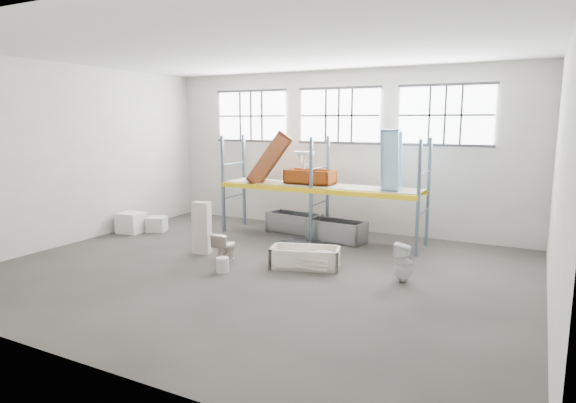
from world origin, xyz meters
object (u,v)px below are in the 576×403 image
Objects in this scene: toilet_beige at (225,247)px; steel_tub_left at (294,223)px; carton_near at (131,223)px; rust_tub_flat at (310,177)px; cistern_tall at (202,228)px; blue_tub_upright at (392,160)px; toilet_white at (404,262)px; bucket at (223,265)px; steel_tub_right at (336,231)px; bathtub_beige at (305,257)px.

steel_tub_left is (0.14, 3.54, -0.05)m from toilet_beige.
rust_tub_flat is at bearing 21.61° from carton_near.
blue_tub_upright is (4.17, 2.93, 1.71)m from cistern_tall.
toilet_white is 2.50× the size of bucket.
toilet_white is 0.52× the size of blue_tub_upright.
toilet_white is (4.34, 0.45, 0.07)m from toilet_beige.
carton_near is at bearing -162.26° from steel_tub_right.
toilet_white is at bearing -174.87° from toilet_beige.
carton_near is (-7.62, -2.03, -2.08)m from blue_tub_upright.
bucket is (-3.86, -1.25, -0.26)m from toilet_white.
rust_tub_flat is 2.50m from blue_tub_upright.
toilet_beige is 0.43× the size of steel_tub_right.
toilet_white reaches higher than steel_tub_left.
bucket is (0.34, -4.34, -0.14)m from steel_tub_left.
bathtub_beige reaches higher than bucket.
toilet_beige is at bearing -135.23° from blue_tub_upright.
steel_tub_right is at bearing 79.53° from bathtub_beige.
toilet_beige is 0.98× the size of carton_near.
bucket is at bearing -107.41° from steel_tub_right.
steel_tub_right is at bearing 17.74° from carton_near.
carton_near reaches higher than steel_tub_left.
steel_tub_right is 1.16× the size of rust_tub_flat.
steel_tub_right is at bearing -176.75° from blue_tub_upright.
bucket is at bearing -77.49° from toilet_white.
bathtub_beige is 6.42m from carton_near.
bathtub_beige is 1.19× the size of cistern_tall.
toilet_white is 0.51× the size of steel_tub_left.
cistern_tall is (-0.93, 0.28, 0.33)m from toilet_beige.
rust_tub_flat is at bearing 85.38° from bucket.
toilet_beige reaches higher than bathtub_beige.
toilet_white is at bearing 17.98° from bucket.
cistern_tall is at bearing -93.62° from toilet_white.
toilet_beige is (-2.00, -0.42, 0.12)m from bathtub_beige.
cistern_tall is 3.90m from steel_tub_right.
cistern_tall is at bearing -144.87° from blue_tub_upright.
cistern_tall is 0.82× the size of steel_tub_right.
blue_tub_upright is at bearing -136.06° from toilet_beige.
bucket is at bearing -85.51° from steel_tub_left.
toilet_white is 3.56m from blue_tub_upright.
bathtub_beige is 2.35m from toilet_white.
toilet_white reaches higher than steel_tub_right.
rust_tub_flat is at bearing -133.64° from toilet_white.
steel_tub_left is at bearing -131.77° from toilet_white.
bucket is at bearing -157.86° from bathtub_beige.
toilet_beige is 1.02m from cistern_tall.
toilet_beige reaches higher than steel_tub_left.
toilet_beige is 5.00m from blue_tub_upright.
toilet_beige is 0.84× the size of toilet_white.
steel_tub_right is 1.00× the size of blue_tub_upright.
steel_tub_right is (-2.63, 2.67, -0.12)m from toilet_white.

